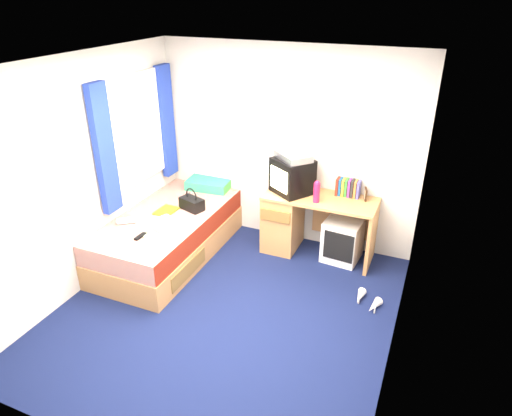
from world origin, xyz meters
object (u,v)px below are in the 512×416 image
at_px(aerosol_can, 307,187).
at_px(remote_control, 140,236).
at_px(bed, 169,235).
at_px(storage_cube, 343,240).
at_px(magazine, 166,211).
at_px(pillow, 209,184).
at_px(pink_water_bottle, 317,193).
at_px(vcr, 293,156).
at_px(picture_frame, 366,194).
at_px(towel, 166,225).
at_px(white_heels, 367,301).
at_px(colour_swatch_fan, 146,237).
at_px(handbag, 192,203).
at_px(crt_tv, 292,176).
at_px(desk, 297,219).
at_px(water_bottle, 126,221).

distance_m(aerosol_can, remote_control, 1.95).
xyz_separation_m(bed, storage_cube, (1.93, 0.72, -0.01)).
bearing_deg(magazine, pillow, 79.88).
distance_m(magazine, remote_control, 0.64).
height_order(pink_water_bottle, magazine, pink_water_bottle).
distance_m(pillow, vcr, 1.34).
distance_m(vcr, pink_water_bottle, 0.50).
bearing_deg(pillow, magazine, -100.12).
xyz_separation_m(storage_cube, magazine, (-1.99, -0.65, 0.29)).
height_order(picture_frame, remote_control, picture_frame).
height_order(towel, white_heels, towel).
bearing_deg(pink_water_bottle, colour_swatch_fan, -143.89).
bearing_deg(handbag, colour_swatch_fan, -80.14).
bearing_deg(picture_frame, crt_tv, 172.16).
xyz_separation_m(pink_water_bottle, towel, (-1.45, -0.87, -0.28)).
relative_size(vcr, handbag, 1.27).
distance_m(storage_cube, crt_tv, 0.96).
xyz_separation_m(pillow, white_heels, (2.30, -0.92, -0.56)).
bearing_deg(remote_control, aerosol_can, 45.01).
distance_m(crt_tv, towel, 1.54).
relative_size(towel, white_heels, 0.84).
distance_m(vcr, colour_swatch_fan, 1.86).
xyz_separation_m(bed, vcr, (1.28, 0.74, 0.93)).
relative_size(bed, picture_frame, 14.29).
xyz_separation_m(desk, crt_tv, (-0.08, 0.00, 0.55)).
bearing_deg(aerosol_can, desk, -178.31).
bearing_deg(handbag, towel, -74.80).
bearing_deg(pink_water_bottle, remote_control, -144.33).
distance_m(desk, picture_frame, 0.87).
bearing_deg(colour_swatch_fan, handbag, 81.78).
xyz_separation_m(storage_cube, handbag, (-1.73, -0.48, 0.36)).
height_order(bed, picture_frame, picture_frame).
height_order(pink_water_bottle, white_heels, pink_water_bottle).
height_order(handbag, magazine, handbag).
bearing_deg(picture_frame, vcr, 171.93).
bearing_deg(water_bottle, magazine, 61.09).
distance_m(bed, colour_swatch_fan, 0.60).
xyz_separation_m(bed, handbag, (0.20, 0.25, 0.35)).
xyz_separation_m(aerosol_can, handbag, (-1.27, -0.49, -0.22)).
distance_m(aerosol_can, magazine, 1.69).
distance_m(bed, handbag, 0.47).
bearing_deg(crt_tv, magazine, -120.17).
bearing_deg(water_bottle, pink_water_bottle, 26.33).
distance_m(pillow, handbag, 0.65).
bearing_deg(white_heels, crt_tv, 144.89).
distance_m(pillow, towel, 1.16).
bearing_deg(bed, pink_water_bottle, 20.01).
bearing_deg(white_heels, water_bottle, -173.25).
relative_size(vcr, magazine, 1.47).
height_order(storage_cube, picture_frame, picture_frame).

